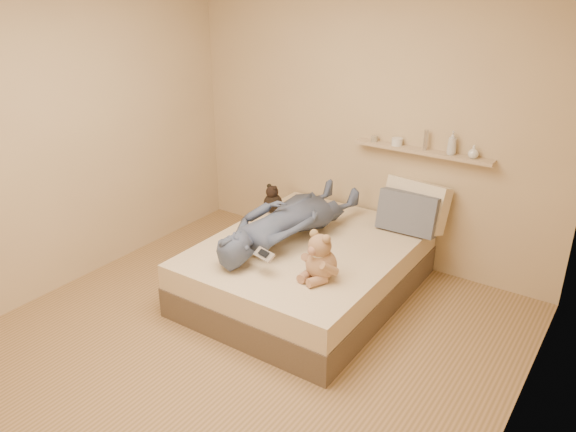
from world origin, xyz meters
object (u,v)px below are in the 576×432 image
Objects in this scene: bed at (307,269)px; person at (288,219)px; pillow_grey at (408,213)px; wall_shelf at (422,151)px; pillow_cream at (415,204)px; game_console at (264,255)px; teddy_bear at (320,260)px; dark_plush at (273,200)px.

bed is 1.25× the size of person.
pillow_grey is 0.53m from wall_shelf.
bed is 1.09m from pillow_cream.
bed is at bearing 89.88° from game_console.
pillow_grey reaches higher than game_console.
bed is at bearing -121.18° from wall_shelf.
person is (-0.75, -0.84, -0.02)m from pillow_cream.
game_console is at bearing -113.91° from pillow_grey.
teddy_bear reaches higher than person.
game_console is 1.53m from pillow_cream.
person is 1.27m from wall_shelf.
pillow_cream is (1.20, 0.43, 0.09)m from dark_plush.
game_console is 0.50× the size of teddy_bear.
teddy_bear is at bearing -97.63° from wall_shelf.
wall_shelf is (-0.02, 0.08, 0.45)m from pillow_cream.
bed is 0.45m from person.
wall_shelf is at bearing 58.82° from bed.
pillow_grey is (0.57, 1.27, 0.02)m from game_console.
game_console is at bearing -90.12° from bed.
teddy_bear is at bearing -99.81° from pillow_grey.
bed is 1.38m from wall_shelf.
pillow_cream reaches higher than pillow_grey.
person is at bearing 143.57° from teddy_bear.
wall_shelf reaches higher than teddy_bear.
wall_shelf is (0.18, 1.33, 0.50)m from teddy_bear.
bed is 10.19× the size of game_console.
bed is 0.70m from game_console.
teddy_bear is 0.31× the size of wall_shelf.
bed is at bearing -32.29° from dark_plush.
person is at bearing -176.08° from bed.
pillow_grey is 0.33× the size of person.
game_console is at bearing -57.42° from dark_plush.
teddy_bear is 1.27m from pillow_cream.
teddy_bear is 1.29m from dark_plush.
teddy_bear is 0.25× the size of person.
game_console is 0.12× the size of person.
teddy_bear is 1.41× the size of dark_plush.
teddy_bear reaches higher than pillow_grey.
pillow_grey reaches higher than dark_plush.
game_console is 1.67m from wall_shelf.
pillow_cream reaches higher than dark_plush.
dark_plush is at bearing -156.55° from wall_shelf.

